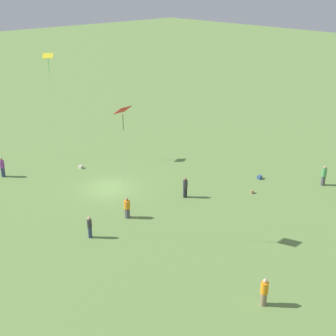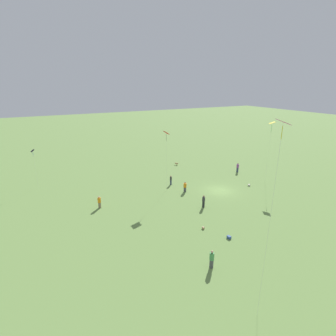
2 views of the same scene
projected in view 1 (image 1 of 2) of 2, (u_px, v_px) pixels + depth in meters
The scene contains 12 objects.
ground_plane at pixel (108, 188), 40.31m from camera, with size 240.00×240.00×0.00m, color #6B8E47.
person_0 at pixel (264, 292), 25.84m from camera, with size 0.54×0.54×1.72m.
person_1 at pixel (127, 208), 35.19m from camera, with size 0.54×0.54×1.66m.
person_2 at pixel (2, 168), 42.31m from camera, with size 0.48×0.48×1.79m.
person_3 at pixel (90, 227), 32.52m from camera, with size 0.47×0.47×1.63m.
person_4 at pixel (324, 176), 40.61m from camera, with size 0.47×0.47×1.80m.
person_5 at pixel (185, 188), 38.40m from camera, with size 0.49×0.49×1.74m.
kite_0 at pixel (48, 60), 43.24m from camera, with size 1.30×1.29×10.30m.
kite_2 at pixel (123, 115), 29.35m from camera, with size 0.96×0.82×9.51m.
picnic_bag_0 at pixel (260, 177), 42.15m from camera, with size 0.45×0.36×0.29m.
picnic_bag_1 at pixel (252, 192), 39.39m from camera, with size 0.28×0.23×0.26m.
picnic_bag_2 at pixel (81, 167), 44.44m from camera, with size 0.37×0.37×0.27m.
Camera 1 is at (20.99, 30.34, 17.13)m, focal length 50.00 mm.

